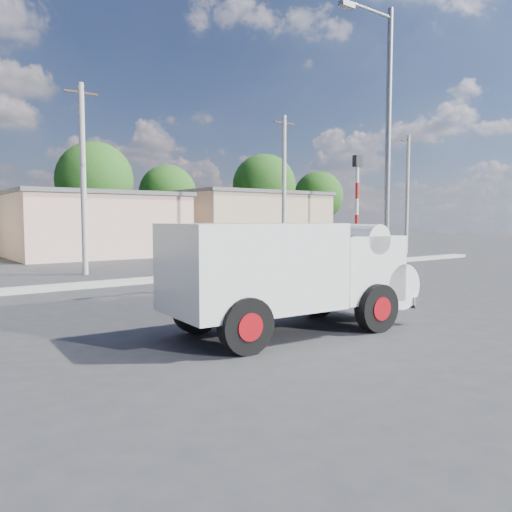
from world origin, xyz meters
TOP-DOWN VIEW (x-y plane):
  - ground_plane at (0.00, 0.00)m, footprint 120.00×120.00m
  - median at (0.00, 8.00)m, footprint 40.00×0.80m
  - truck at (-1.95, -1.42)m, footprint 5.66×2.52m
  - bicycle at (2.33, -0.11)m, footprint 1.83×1.10m
  - cyclist at (2.33, -0.11)m, footprint 0.60×0.75m
  - car_cream at (6.16, 13.60)m, footprint 4.53×2.90m
  - car_red at (12.78, 14.50)m, footprint 4.08×1.71m
  - traffic_pole at (3.20, 1.50)m, footprint 0.28×0.18m
  - streetlight at (4.14, 1.20)m, footprint 2.34×0.22m
  - building_row at (1.10, 22.00)m, footprint 37.80×7.30m
  - tree_row at (7.45, 28.53)m, footprint 51.24×7.43m
  - utility_poles at (3.25, 12.00)m, footprint 35.40×0.24m

SIDE VIEW (x-z plane):
  - ground_plane at x=0.00m, z-range 0.00..0.00m
  - median at x=0.00m, z-range 0.00..0.16m
  - bicycle at x=2.33m, z-range 0.00..0.91m
  - car_red at x=12.78m, z-range 0.00..1.38m
  - car_cream at x=6.16m, z-range 0.00..1.41m
  - cyclist at x=2.33m, z-range 0.00..1.78m
  - truck at x=-1.95m, z-range 0.12..2.41m
  - building_row at x=1.10m, z-range -0.09..4.35m
  - traffic_pole at x=3.20m, z-range 0.41..4.77m
  - utility_poles at x=3.25m, z-range 0.07..8.07m
  - tree_row at x=7.45m, z-range 0.75..9.17m
  - streetlight at x=4.14m, z-range 0.46..9.46m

